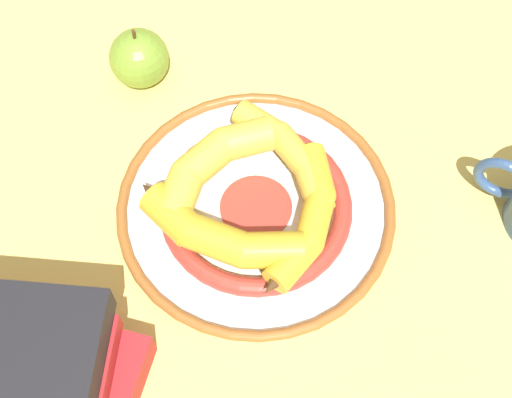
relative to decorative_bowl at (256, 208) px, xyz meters
name	(u,v)px	position (x,y,z in m)	size (l,w,h in m)	color
ground_plane	(277,214)	(-0.02, 0.01, -0.01)	(2.80, 2.80, 0.00)	#E5CC6B
decorative_bowl	(256,208)	(0.00, 0.00, 0.00)	(0.31, 0.31, 0.03)	white
banana_a	(213,162)	(0.04, -0.05, 0.04)	(0.16, 0.11, 0.04)	yellow
banana_b	(217,233)	(0.05, 0.04, 0.03)	(0.17, 0.14, 0.04)	gold
banana_c	(308,220)	(-0.05, 0.04, 0.03)	(0.11, 0.17, 0.03)	gold
banana_d	(291,155)	(-0.05, -0.04, 0.03)	(0.08, 0.17, 0.03)	gold
book_stack	(5,381)	(0.27, 0.15, 0.04)	(0.27, 0.24, 0.11)	#AD2328
apple	(139,58)	(0.10, -0.22, 0.02)	(0.07, 0.07, 0.09)	olive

